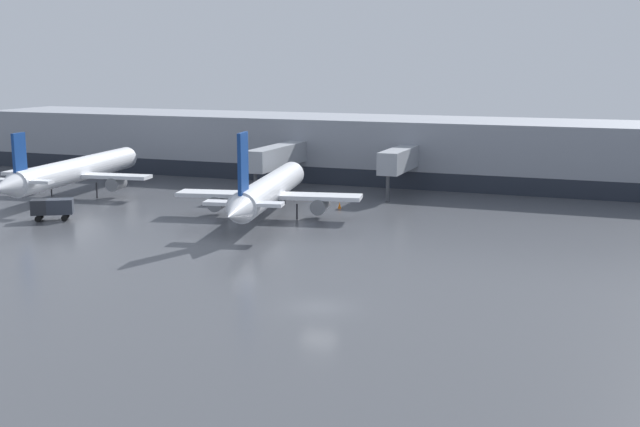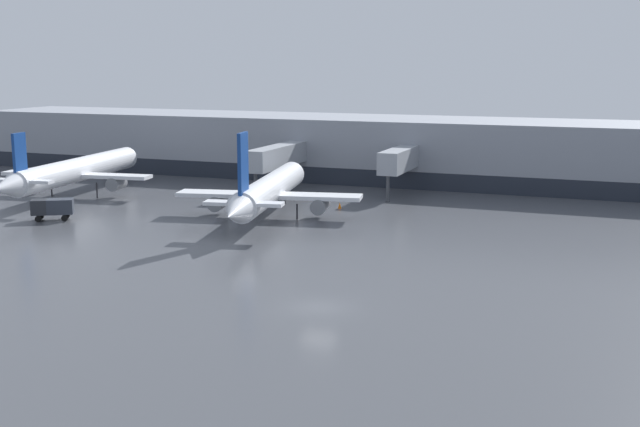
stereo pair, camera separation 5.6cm
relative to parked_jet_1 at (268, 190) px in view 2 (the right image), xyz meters
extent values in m
plane|color=#424449|center=(17.10, -28.87, -3.05)|extent=(320.00, 320.00, 0.00)
cube|color=gray|center=(17.10, 33.13, 1.45)|extent=(160.00, 16.00, 9.00)
cube|color=#1E232D|center=(17.10, 25.08, -1.85)|extent=(156.80, 0.10, 2.40)
cube|color=#9399A0|center=(-6.90, 17.81, 1.55)|extent=(2.60, 14.64, 2.80)
cylinder|color=#3F4247|center=(-6.90, 11.09, -1.45)|extent=(0.44, 0.44, 3.20)
cube|color=#9399A0|center=(9.30, 19.81, 1.55)|extent=(2.60, 10.65, 2.80)
cylinder|color=#3F4247|center=(9.30, 15.08, -1.45)|extent=(0.44, 0.44, 3.20)
cylinder|color=silver|center=(-0.15, 0.73, 0.06)|extent=(7.86, 24.55, 3.09)
cone|color=silver|center=(-2.90, 14.37, 0.06)|extent=(3.55, 3.92, 2.94)
cone|color=silver|center=(2.72, -13.51, 0.06)|extent=(3.65, 5.10, 2.78)
cube|color=silver|center=(-0.03, 0.13, -0.56)|extent=(20.80, 7.12, 0.44)
cube|color=silver|center=(2.07, -10.28, 0.37)|extent=(8.02, 3.25, 0.35)
cube|color=navy|center=(2.07, -10.28, 4.14)|extent=(0.91, 2.81, 6.31)
cylinder|color=slate|center=(-5.68, -1.01, -1.49)|extent=(2.34, 3.69, 1.70)
cylinder|color=slate|center=(5.63, 1.27, -1.49)|extent=(2.34, 3.69, 1.70)
cylinder|color=#2D2D33|center=(-1.72, 8.51, -2.19)|extent=(0.20, 0.20, 1.72)
cylinder|color=#2D2D33|center=(-3.14, -1.12, -2.19)|extent=(0.20, 0.20, 1.72)
cylinder|color=#2D2D33|center=(3.32, 0.19, -2.19)|extent=(0.20, 0.20, 1.72)
cylinder|color=silver|center=(-29.04, 4.81, 0.34)|extent=(6.56, 27.17, 3.04)
cone|color=silver|center=(-31.03, 19.86, 0.34)|extent=(3.30, 3.69, 2.89)
cone|color=silver|center=(-26.97, -10.83, 0.34)|extent=(3.31, 4.88, 2.73)
cube|color=silver|center=(-28.95, 4.14, -0.27)|extent=(20.25, 5.11, 0.44)
cube|color=silver|center=(-27.41, -7.50, 0.64)|extent=(7.76, 2.39, 0.35)
cube|color=navy|center=(-27.41, -7.50, 3.68)|extent=(0.65, 2.27, 4.85)
cylinder|color=slate|center=(-34.53, 3.41, -1.19)|extent=(2.02, 2.93, 1.67)
cylinder|color=slate|center=(-23.37, 4.88, -1.19)|extent=(2.02, 2.93, 1.67)
cylinder|color=#2D2D33|center=(-30.19, 13.52, -2.04)|extent=(0.20, 0.20, 2.03)
cylinder|color=#2D2D33|center=(-32.05, 3.05, -2.04)|extent=(0.20, 0.20, 2.03)
cylinder|color=#2D2D33|center=(-25.68, 3.90, -2.04)|extent=(0.20, 0.20, 2.03)
cube|color=#2D333D|center=(-20.66, -9.38, -1.55)|extent=(3.26, 2.96, 1.62)
cube|color=#26282D|center=(-22.52, -10.53, -1.54)|extent=(2.31, 2.33, 1.62)
cylinder|color=black|center=(-22.15, -11.25, -2.70)|extent=(0.73, 0.58, 0.70)
cylinder|color=black|center=(-23.00, -9.87, -2.70)|extent=(0.73, 0.58, 0.70)
cylinder|color=black|center=(-19.82, -9.82, -2.70)|extent=(0.73, 0.58, 0.70)
cylinder|color=black|center=(-20.67, -8.44, -2.70)|extent=(0.73, 0.58, 0.70)
cone|color=orange|center=(5.46, 8.10, -2.68)|extent=(0.41, 0.41, 0.75)
camera|label=1|loc=(36.58, -79.42, 13.97)|focal=45.00mm
camera|label=2|loc=(36.64, -79.40, 13.97)|focal=45.00mm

